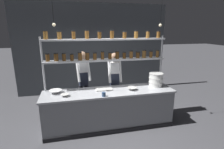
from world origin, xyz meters
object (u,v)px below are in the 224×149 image
Objects in this scene: chef_center at (115,80)px; container_stack at (156,80)px; prep_bowl_near_left at (56,92)px; serving_cup_front at (104,94)px; spice_shelf_unit at (106,51)px; cutting_board at (104,89)px; prep_bowl_center_back at (132,89)px; prep_bowl_center_front at (65,95)px; chef_left at (83,79)px.

container_stack is at bearing -23.36° from chef_center.
container_stack is at bearing -0.71° from prep_bowl_near_left.
spice_shelf_unit is at bearing 74.58° from serving_cup_front.
serving_cup_front reaches higher than cutting_board.
serving_cup_front reaches higher than prep_bowl_center_back.
prep_bowl_near_left is 1.12m from serving_cup_front.
prep_bowl_center_back is at bearing -16.59° from cutting_board.
prep_bowl_near_left reaches higher than prep_bowl_center_front.
prep_bowl_center_back is at bearing 18.65° from serving_cup_front.
serving_cup_front is at bearing -161.35° from prep_bowl_center_back.
prep_bowl_center_front is at bearing -174.95° from container_stack.
chef_left reaches higher than prep_bowl_center_front.
prep_bowl_center_back is (1.09, -0.84, -0.08)m from chef_left.
chef_left is 19.10× the size of serving_cup_front.
serving_cup_front is at bearing -13.07° from prep_bowl_center_front.
spice_shelf_unit reaches higher than prep_bowl_center_back.
prep_bowl_center_back is (1.76, -0.17, -0.01)m from prep_bowl_near_left.
spice_shelf_unit reaches higher than serving_cup_front.
container_stack is 1.92× the size of prep_bowl_center_front.
prep_bowl_near_left is 3.12× the size of serving_cup_front.
cutting_board is at bearing -114.13° from spice_shelf_unit.
spice_shelf_unit is at bearing -51.51° from chef_left.
prep_bowl_center_back is at bearing 2.00° from prep_bowl_center_front.
container_stack is at bearing 15.40° from serving_cup_front.
serving_cup_front is (0.83, -0.19, 0.02)m from prep_bowl_center_front.
spice_shelf_unit is at bearing 168.80° from container_stack.
chef_left reaches higher than serving_cup_front.
cutting_board is at bearing 163.41° from prep_bowl_center_back.
chef_center is at bearing 27.78° from prep_bowl_center_front.
prep_bowl_near_left is (-0.67, -0.66, -0.07)m from chef_left.
chef_left is 0.79m from cutting_board.
cutting_board is at bearing 15.08° from prep_bowl_center_front.
chef_left is 1.15m from serving_cup_front.
spice_shelf_unit is 1.40m from prep_bowl_center_front.
chef_center is (0.82, -0.22, -0.02)m from chef_left.
container_stack is 2.46m from prep_bowl_near_left.
chef_center is 0.68m from prep_bowl_center_back.
prep_bowl_center_front is (-2.25, -0.20, -0.15)m from container_stack.
cutting_board is at bearing -66.91° from chef_left.
chef_left is (-0.54, 0.45, -0.78)m from spice_shelf_unit.
prep_bowl_near_left is at bearing 131.89° from prep_bowl_center_front.
chef_center is at bearing 16.72° from prep_bowl_near_left.
serving_cup_front is (-0.46, -0.87, -0.04)m from chef_center.
spice_shelf_unit is 12.64× the size of prep_bowl_center_back.
chef_left is at bearing 62.41° from prep_bowl_center_front.
serving_cup_front is at bearing -164.60° from container_stack.
cutting_board is at bearing 177.94° from container_stack.
prep_bowl_center_back is (-0.69, -0.14, -0.14)m from container_stack.
spice_shelf_unit is at bearing 23.90° from prep_bowl_center_front.
container_stack is 1.49× the size of prep_bowl_center_back.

